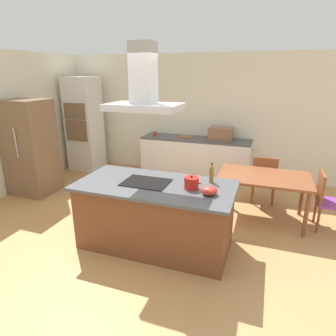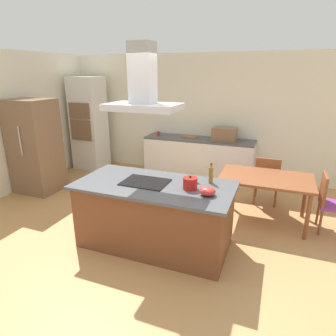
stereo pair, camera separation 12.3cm
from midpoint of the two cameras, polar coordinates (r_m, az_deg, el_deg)
ground at (r=5.46m, az=4.47°, el=-6.57°), size 16.00×16.00×0.00m
wall_back at (r=6.73m, az=9.16°, el=10.00°), size 7.20×0.10×2.70m
wall_left at (r=6.52m, az=-27.44°, el=7.95°), size 0.10×8.80×2.70m
kitchen_island at (r=3.99m, az=-1.72°, el=-9.11°), size 2.08×1.04×0.90m
cooktop at (r=3.86m, az=-3.57°, el=-2.78°), size 0.60×0.44×0.01m
tea_kettle at (r=3.64m, az=5.36°, el=-2.99°), size 0.23×0.18×0.17m
olive_oil_bottle at (r=3.85m, az=9.34°, el=-1.31°), size 0.06×0.06×0.27m
mixing_bowl at (r=3.48m, az=8.78°, el=-4.52°), size 0.19×0.19×0.10m
back_counter at (r=6.60m, az=6.53°, el=1.96°), size 2.43×0.62×0.90m
countertop_microwave at (r=6.35m, az=11.61°, el=6.54°), size 0.50×0.38×0.28m
coffee_mug_red at (r=6.77m, az=-1.34°, el=6.80°), size 0.08×0.08×0.09m
cutting_board at (r=6.60m, az=4.74°, el=6.12°), size 0.34×0.24×0.02m
wall_oven_stack at (r=7.40m, az=-14.78°, el=8.42°), size 0.70×0.66×2.20m
refrigerator at (r=6.24m, az=-24.15°, el=3.88°), size 0.80×0.73×1.82m
dining_table at (r=4.80m, az=19.32°, el=-2.57°), size 1.40×0.90×0.75m
chair_at_right_end at (r=4.93m, az=29.80°, el=-5.46°), size 0.42×0.42×0.89m
chair_facing_back_wall at (r=5.48m, az=19.48°, el=-1.80°), size 0.42×0.42×0.89m
range_hood at (r=3.61m, az=-3.96°, el=15.25°), size 0.90×0.55×0.78m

